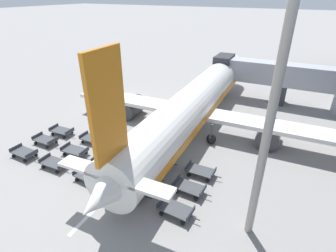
% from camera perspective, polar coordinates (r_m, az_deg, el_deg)
% --- Properties ---
extents(ground_plane, '(500.00, 500.00, 0.00)m').
position_cam_1_polar(ground_plane, '(41.83, -8.73, 6.02)').
color(ground_plane, gray).
extents(jet_bridge, '(21.01, 4.70, 6.22)m').
position_cam_1_polar(jet_bridge, '(41.67, 26.41, 8.91)').
color(jet_bridge, '#A8AAB2').
rests_on(jet_bridge, ground_plane).
extents(airplane, '(31.33, 39.67, 12.36)m').
position_cam_1_polar(airplane, '(31.34, 5.97, 5.04)').
color(airplane, white).
rests_on(airplane, ground_plane).
extents(baggage_dolly_row_near_col_a, '(3.24, 1.58, 0.92)m').
position_cam_1_polar(baggage_dolly_row_near_col_a, '(30.28, -28.83, -5.14)').
color(baggage_dolly_row_near_col_a, '#424449').
rests_on(baggage_dolly_row_near_col_a, ground_plane).
extents(baggage_dolly_row_near_col_b, '(3.27, 1.66, 0.92)m').
position_cam_1_polar(baggage_dolly_row_near_col_b, '(27.30, -23.48, -7.45)').
color(baggage_dolly_row_near_col_b, '#424449').
rests_on(baggage_dolly_row_near_col_b, ground_plane).
extents(baggage_dolly_row_near_col_c, '(3.27, 1.64, 0.92)m').
position_cam_1_polar(baggage_dolly_row_near_col_c, '(24.52, -16.84, -10.46)').
color(baggage_dolly_row_near_col_c, '#424449').
rests_on(baggage_dolly_row_near_col_c, ground_plane).
extents(baggage_dolly_row_near_col_d, '(3.27, 1.66, 0.92)m').
position_cam_1_polar(baggage_dolly_row_near_col_d, '(22.24, -8.16, -13.88)').
color(baggage_dolly_row_near_col_d, '#424449').
rests_on(baggage_dolly_row_near_col_d, ground_plane).
extents(baggage_dolly_row_near_col_e, '(3.27, 1.64, 0.92)m').
position_cam_1_polar(baggage_dolly_row_near_col_e, '(20.56, 1.71, -17.77)').
color(baggage_dolly_row_near_col_e, '#424449').
rests_on(baggage_dolly_row_near_col_e, ground_plane).
extents(baggage_dolly_row_mid_a_col_a, '(3.25, 1.61, 0.92)m').
position_cam_1_polar(baggage_dolly_row_mid_a_col_a, '(31.67, -25.13, -2.83)').
color(baggage_dolly_row_mid_a_col_a, '#424449').
rests_on(baggage_dolly_row_mid_a_col_a, ground_plane).
extents(baggage_dolly_row_mid_a_col_b, '(3.28, 1.69, 0.92)m').
position_cam_1_polar(baggage_dolly_row_mid_a_col_b, '(28.51, -19.59, -5.12)').
color(baggage_dolly_row_mid_a_col_b, '#424449').
rests_on(baggage_dolly_row_mid_a_col_b, ground_plane).
extents(baggage_dolly_row_mid_a_col_c, '(3.28, 1.67, 0.92)m').
position_cam_1_polar(baggage_dolly_row_mid_a_col_c, '(25.91, -13.18, -7.66)').
color(baggage_dolly_row_mid_a_col_c, '#424449').
rests_on(baggage_dolly_row_mid_a_col_c, ground_plane).
extents(baggage_dolly_row_mid_a_col_d, '(3.25, 1.59, 0.92)m').
position_cam_1_polar(baggage_dolly_row_mid_a_col_d, '(23.89, -5.04, -10.31)').
color(baggage_dolly_row_mid_a_col_d, '#424449').
rests_on(baggage_dolly_row_mid_a_col_d, ground_plane).
extents(baggage_dolly_row_mid_a_col_e, '(3.26, 1.61, 0.92)m').
position_cam_1_polar(baggage_dolly_row_mid_a_col_e, '(22.40, 4.63, -13.28)').
color(baggage_dolly_row_mid_a_col_e, '#424449').
rests_on(baggage_dolly_row_mid_a_col_e, ground_plane).
extents(baggage_dolly_row_mid_b_col_a, '(3.28, 1.68, 0.92)m').
position_cam_1_polar(baggage_dolly_row_mid_b_col_a, '(32.92, -22.10, -1.05)').
color(baggage_dolly_row_mid_b_col_a, '#424449').
rests_on(baggage_dolly_row_mid_b_col_a, ground_plane).
extents(baggage_dolly_row_mid_b_col_b, '(3.26, 1.62, 0.92)m').
position_cam_1_polar(baggage_dolly_row_mid_b_col_b, '(30.09, -16.14, -2.76)').
color(baggage_dolly_row_mid_b_col_b, '#424449').
rests_on(baggage_dolly_row_mid_b_col_b, ground_plane).
extents(baggage_dolly_row_mid_b_col_c, '(3.26, 1.63, 0.92)m').
position_cam_1_polar(baggage_dolly_row_mid_b_col_c, '(27.65, -9.28, -4.81)').
color(baggage_dolly_row_mid_b_col_c, '#424449').
rests_on(baggage_dolly_row_mid_b_col_c, ground_plane).
extents(baggage_dolly_row_mid_b_col_d, '(3.29, 1.70, 0.92)m').
position_cam_1_polar(baggage_dolly_row_mid_b_col_d, '(25.59, -2.09, -7.34)').
color(baggage_dolly_row_mid_b_col_d, '#424449').
rests_on(baggage_dolly_row_mid_b_col_d, ground_plane).
extents(baggage_dolly_row_mid_b_col_e, '(3.26, 1.62, 0.92)m').
position_cam_1_polar(baggage_dolly_row_mid_b_col_e, '(24.27, 7.10, -9.76)').
color(baggage_dolly_row_mid_b_col_e, '#424449').
rests_on(baggage_dolly_row_mid_b_col_e, ground_plane).
extents(stand_guidance_stripe, '(1.44, 21.91, 0.01)m').
position_cam_1_polar(stand_guidance_stripe, '(27.11, -4.77, -6.38)').
color(stand_guidance_stripe, white).
rests_on(stand_guidance_stripe, ground_plane).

